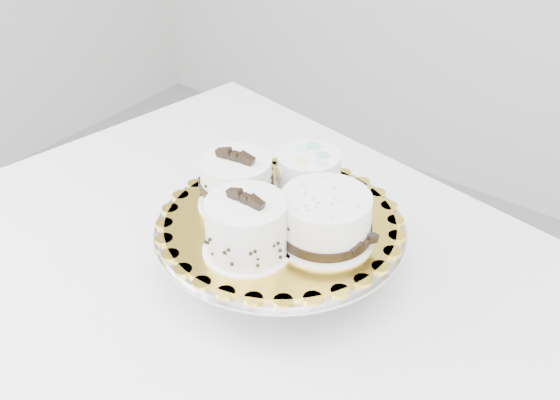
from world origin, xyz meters
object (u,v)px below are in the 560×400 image
Objects in this scene: cake_board at (280,222)px; cake_banded at (236,184)px; cake_dots at (309,174)px; cake_ribbon at (326,221)px; cake_swirl at (246,228)px; cake_stand at (280,241)px; table at (290,345)px.

cake_banded reaches higher than cake_board.
cake_ribbon is (0.08, -0.08, -0.00)m from cake_dots.
cake_swirl is at bearing -51.50° from cake_banded.
cake_stand is 0.10m from cake_ribbon.
cake_banded is 0.80× the size of cake_ribbon.
cake_banded is (-0.08, -0.00, 0.04)m from cake_board.
cake_ribbon is (0.07, 0.08, -0.00)m from cake_swirl.
cake_swirl is 1.01× the size of cake_dots.
cake_stand is at bearing -90.00° from cake_board.
cake_swirl reaches higher than cake_stand.
cake_dots is at bearing 125.85° from table.
cake_board is at bearing -4.98° from cake_banded.
table is 0.25m from cake_dots.
cake_dots is 0.81× the size of cake_ribbon.
cake_dots reaches higher than table.
cake_ribbon is at bearing 49.92° from cake_swirl.
cake_swirl is (0.01, -0.08, 0.04)m from cake_board.
cake_banded is at bearing -146.50° from cake_dots.
cake_stand reaches higher than table.
cake_board is 2.25× the size of cake_ribbon.
cake_banded is (-0.08, -0.00, 0.07)m from cake_stand.
cake_stand is at bearing 147.64° from table.
cake_board is (-0.06, 0.05, 0.17)m from table.
cake_dots is (-0.01, 0.08, 0.04)m from cake_board.
cake_ribbon is at bearing 1.46° from cake_board.
table is at bearing -101.25° from cake_ribbon.
table is 0.16m from cake_stand.
cake_banded is at bearing 136.97° from cake_swirl.
cake_ribbon reaches higher than cake_stand.
cake_board is 0.09m from cake_swirl.
cake_dots is at bearing 95.98° from cake_board.
cake_board is at bearing -168.08° from cake_ribbon.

